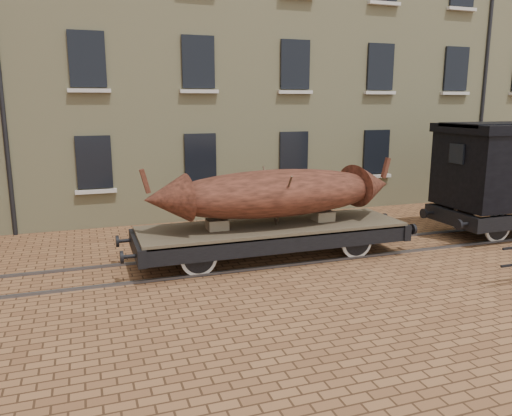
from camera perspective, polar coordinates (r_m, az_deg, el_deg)
name	(u,v)px	position (r m, az deg, el deg)	size (l,w,h in m)	color
ground	(330,252)	(14.08, 8.48, -5.02)	(90.00, 90.00, 0.00)	brown
warehouse_cream	(292,37)	(23.97, 4.10, 18.92)	(40.00, 10.19, 14.00)	tan
rail_track	(330,251)	(14.07, 8.48, -4.91)	(30.00, 1.52, 0.06)	#59595E
flatcar_wagon	(272,232)	(13.18, 1.84, -2.71)	(7.89, 2.14, 1.19)	brown
iron_boat	(276,193)	(13.00, 2.35, 1.75)	(6.98, 2.12, 1.65)	brown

